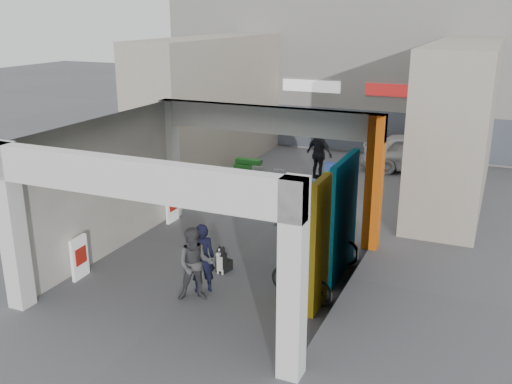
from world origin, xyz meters
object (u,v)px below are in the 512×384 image
at_px(produce_stand, 247,172).
at_px(man_with_dog, 202,258).
at_px(cafe_set, 257,187).
at_px(man_crates, 319,154).
at_px(bicycle_front, 322,239).
at_px(man_elderly, 312,207).
at_px(white_van, 419,153).
at_px(border_collie, 222,261).
at_px(man_back_turned, 195,265).
at_px(bicycle_rear, 301,279).

distance_m(produce_stand, man_with_dog, 8.74).
distance_m(cafe_set, man_crates, 3.07).
bearing_deg(bicycle_front, man_crates, 27.32).
relative_size(man_elderly, white_van, 0.38).
height_order(produce_stand, bicycle_front, bicycle_front).
bearing_deg(man_elderly, border_collie, -113.23).
relative_size(man_back_turned, bicycle_front, 0.82).
height_order(border_collie, white_van, white_van).
xyz_separation_m(border_collie, white_van, (2.88, 10.97, 0.45)).
distance_m(produce_stand, white_van, 6.67).
bearing_deg(border_collie, produce_stand, 123.70).
relative_size(border_collie, man_with_dog, 0.44).
height_order(cafe_set, border_collie, cafe_set).
bearing_deg(bicycle_rear, man_elderly, 30.25).
distance_m(cafe_set, man_with_dog, 6.88).
distance_m(produce_stand, man_crates, 2.70).
relative_size(man_with_dog, bicycle_front, 0.80).
bearing_deg(produce_stand, man_back_turned, -49.14).
distance_m(cafe_set, bicycle_rear, 7.20).
bearing_deg(man_back_turned, cafe_set, 76.37).
xyz_separation_m(bicycle_front, bicycle_rear, (0.21, -2.19, -0.05)).
height_order(produce_stand, border_collie, produce_stand).
relative_size(cafe_set, bicycle_front, 0.74).
height_order(produce_stand, man_crates, man_crates).
xyz_separation_m(cafe_set, man_elderly, (2.75, -2.56, 0.50)).
height_order(cafe_set, man_crates, man_crates).
xyz_separation_m(produce_stand, white_van, (5.55, 3.69, 0.43)).
xyz_separation_m(man_with_dog, bicycle_front, (1.90, 2.69, -0.27)).
bearing_deg(bicycle_front, cafe_set, 50.47).
bearing_deg(white_van, man_with_dog, 156.90).
distance_m(bicycle_front, white_van, 9.35).
height_order(cafe_set, bicycle_front, bicycle_front).
distance_m(bicycle_front, bicycle_rear, 2.20).
bearing_deg(cafe_set, border_collie, -74.35).
height_order(produce_stand, white_van, white_van).
height_order(cafe_set, man_back_turned, man_back_turned).
height_order(cafe_set, man_with_dog, man_with_dog).
height_order(border_collie, bicycle_front, bicycle_front).
bearing_deg(man_with_dog, border_collie, -125.88).
bearing_deg(white_van, man_crates, 120.10).
xyz_separation_m(man_back_turned, bicycle_rear, (2.06, 0.89, -0.34)).
relative_size(produce_stand, white_van, 0.27).
distance_m(man_with_dog, bicycle_front, 3.31).
bearing_deg(man_with_dog, white_van, -140.71).
bearing_deg(man_crates, bicycle_rear, 129.53).
height_order(border_collie, man_back_turned, man_back_turned).
relative_size(man_crates, white_van, 0.46).
bearing_deg(bicycle_front, man_elderly, 37.05).
height_order(man_back_turned, bicycle_rear, man_back_turned).
xyz_separation_m(produce_stand, border_collie, (2.66, -7.28, -0.02)).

